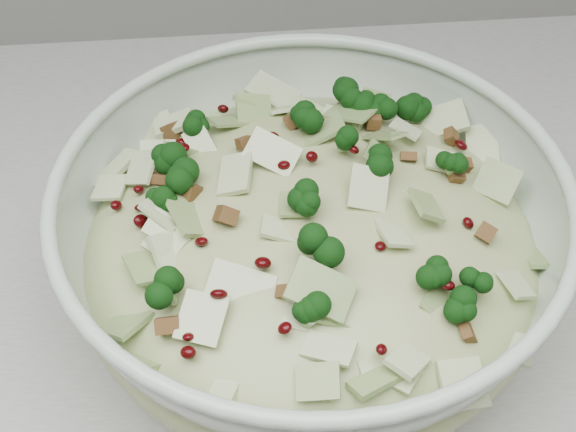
# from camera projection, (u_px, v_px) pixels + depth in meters

# --- Properties ---
(mixing_bowl) EXTENTS (0.39, 0.39, 0.13)m
(mixing_bowl) POSITION_uv_depth(u_px,v_px,m) (310.00, 251.00, 0.54)
(mixing_bowl) COLOR beige
(mixing_bowl) RESTS_ON counter
(salad) EXTENTS (0.32, 0.32, 0.13)m
(salad) POSITION_uv_depth(u_px,v_px,m) (311.00, 229.00, 0.53)
(salad) COLOR tan
(salad) RESTS_ON mixing_bowl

